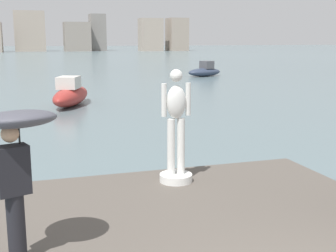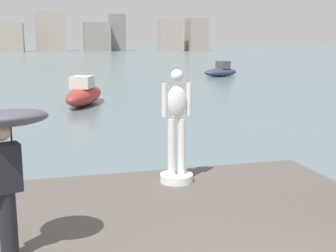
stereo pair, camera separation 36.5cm
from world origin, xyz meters
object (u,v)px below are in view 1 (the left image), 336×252
Objects in this scene: onlooker_left at (17,146)px; boat_mid at (205,71)px; statue_white_figure at (176,135)px; boat_near at (71,95)px.

boat_mid is (14.85, 30.47, -1.41)m from onlooker_left.
boat_mid is (12.03, 28.09, -0.88)m from statue_white_figure.
boat_near is (2.11, 16.22, -1.34)m from onlooker_left.
statue_white_figure is at bearing 40.24° from onlooker_left.
statue_white_figure reaches higher than onlooker_left.
statue_white_figure is 0.61× the size of boat_mid.
onlooker_left is 0.54× the size of boat_mid.
statue_white_figure is at bearing -87.05° from boat_near.
statue_white_figure is 0.48× the size of boat_near.
boat_mid is at bearing 66.81° from statue_white_figure.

